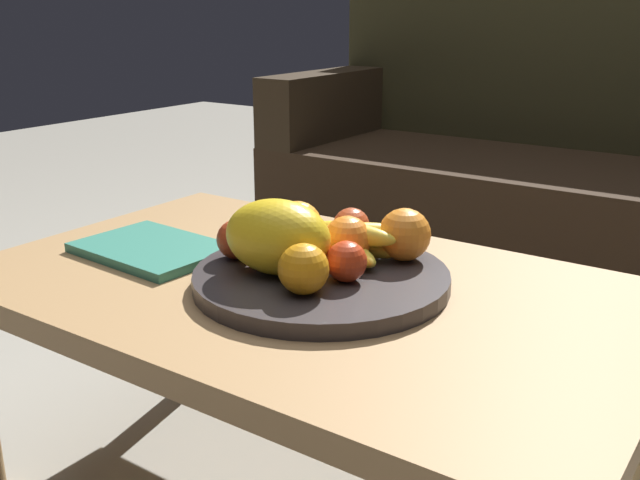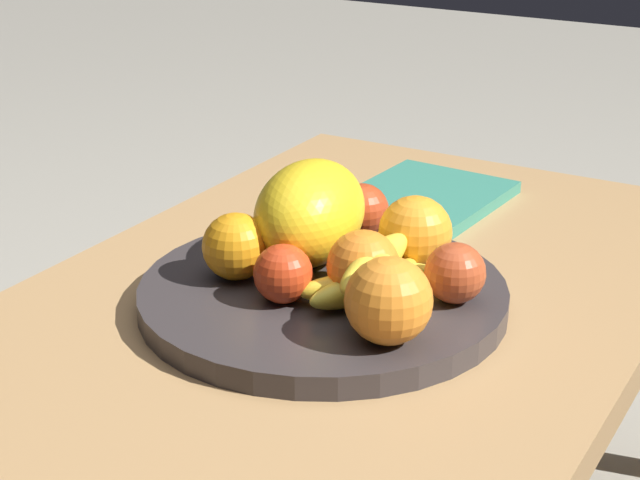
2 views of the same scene
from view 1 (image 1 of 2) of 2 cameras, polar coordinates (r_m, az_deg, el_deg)
name	(u,v)px [view 1 (image 1 of 2)]	position (r m, az deg, el deg)	size (l,w,h in m)	color
coffee_table	(304,309)	(1.15, -1.22, -5.45)	(1.05, 0.65, 0.42)	#AD8252
couch	(559,189)	(2.31, 18.23, 3.79)	(1.70, 0.70, 0.90)	#2F2014
fruit_bowl	(320,279)	(1.11, 0.00, -3.08)	(0.39, 0.39, 0.03)	#373131
melon_large_front	(278,237)	(1.08, -3.33, 0.24)	(0.17, 0.11, 0.11)	yellow
orange_front	(297,226)	(1.19, -1.77, 1.14)	(0.08, 0.08, 0.08)	orange
orange_left	(303,269)	(1.01, -1.30, -2.28)	(0.07, 0.07, 0.07)	orange
orange_right	(347,240)	(1.13, 2.15, 0.02)	(0.07, 0.07, 0.07)	orange
orange_back	(404,235)	(1.15, 6.62, 0.43)	(0.08, 0.08, 0.08)	orange
apple_front	(346,261)	(1.05, 2.08, -1.69)	(0.06, 0.06, 0.06)	red
apple_left	(236,239)	(1.16, -6.56, 0.04)	(0.06, 0.06, 0.06)	#B03A1B
apple_right	(351,226)	(1.22, 2.47, 1.08)	(0.06, 0.06, 0.06)	#B74824
banana_bunch	(353,243)	(1.14, 2.64, -0.22)	(0.16, 0.14, 0.06)	yellow
magazine	(152,249)	(1.29, -12.98, -0.68)	(0.25, 0.18, 0.02)	#37836E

